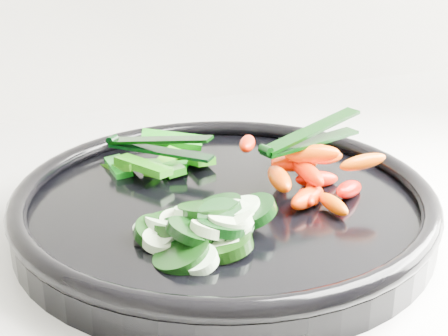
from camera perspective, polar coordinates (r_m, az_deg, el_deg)
name	(u,v)px	position (r m, az deg, el deg)	size (l,w,h in m)	color
veggie_tray	(224,204)	(0.56, 0.00, -3.28)	(0.42, 0.42, 0.04)	black
cucumber_pile	(199,228)	(0.49, -2.32, -5.49)	(0.13, 0.11, 0.04)	black
carrot_pile	(306,170)	(0.58, 7.52, -0.15)	(0.11, 0.15, 0.05)	#FF1D00
pepper_pile	(159,161)	(0.63, -5.99, 0.66)	(0.11, 0.11, 0.03)	#206409
tong_carrot	(309,137)	(0.57, 7.77, 2.83)	(0.11, 0.04, 0.02)	black
tong_pepper	(157,145)	(0.62, -6.18, 2.10)	(0.09, 0.09, 0.02)	black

